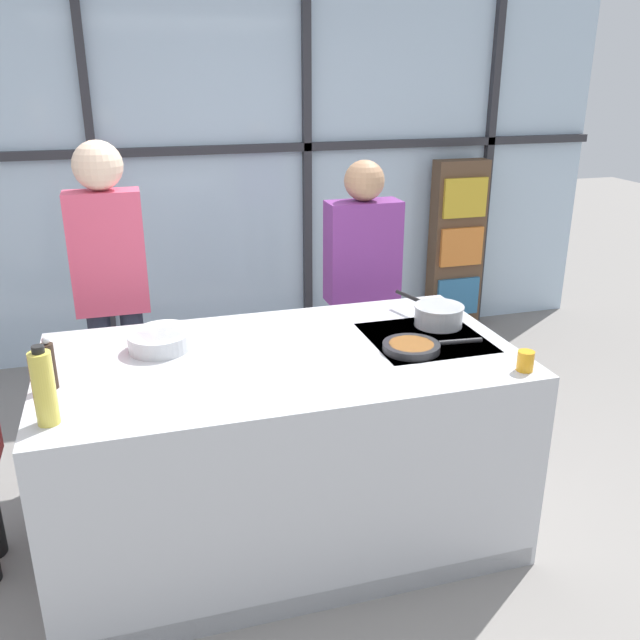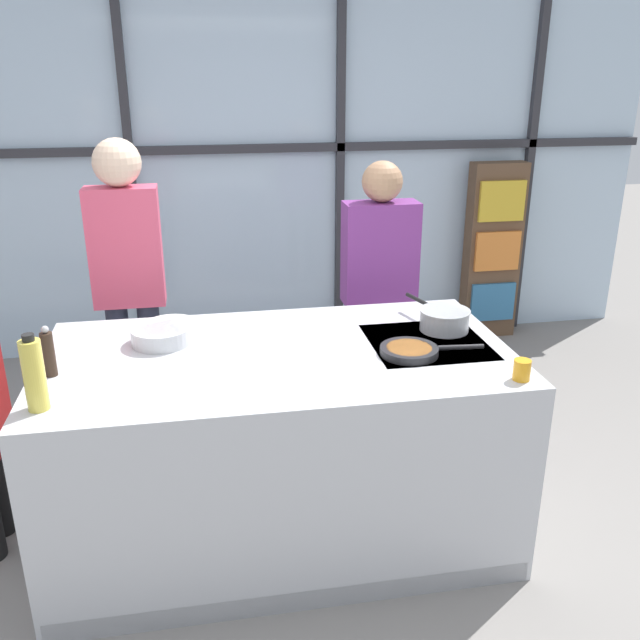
{
  "view_description": "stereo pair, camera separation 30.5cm",
  "coord_description": "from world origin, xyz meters",
  "px_view_note": "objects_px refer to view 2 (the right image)",
  "views": [
    {
      "loc": [
        -0.6,
        -2.64,
        2.1
      ],
      "look_at": [
        0.2,
        0.1,
        1.03
      ],
      "focal_mm": 38.0,
      "sensor_mm": 36.0,
      "label": 1
    },
    {
      "loc": [
        -0.3,
        -2.71,
        2.1
      ],
      "look_at": [
        0.2,
        0.1,
        1.03
      ],
      "focal_mm": 38.0,
      "sensor_mm": 36.0,
      "label": 2
    }
  ],
  "objects_px": {
    "mixing_bowl": "(161,335)",
    "juice_glass_near": "(522,370)",
    "spectator_far_left": "(128,275)",
    "saucepan": "(444,319)",
    "spectator_center_left": "(379,283)",
    "oil_bottle": "(34,374)",
    "frying_pan": "(411,350)",
    "white_plate": "(171,324)",
    "pepper_grinder": "(48,353)"
  },
  "relations": [
    {
      "from": "frying_pan",
      "to": "oil_bottle",
      "type": "xyz_separation_m",
      "value": [
        -1.49,
        -0.24,
        0.12
      ]
    },
    {
      "from": "white_plate",
      "to": "pepper_grinder",
      "type": "height_order",
      "value": "pepper_grinder"
    },
    {
      "from": "saucepan",
      "to": "juice_glass_near",
      "type": "bearing_deg",
      "value": -78.61
    },
    {
      "from": "spectator_center_left",
      "to": "oil_bottle",
      "type": "bearing_deg",
      "value": 38.32
    },
    {
      "from": "saucepan",
      "to": "white_plate",
      "type": "relative_size",
      "value": 1.68
    },
    {
      "from": "juice_glass_near",
      "to": "spectator_center_left",
      "type": "bearing_deg",
      "value": 99.25
    },
    {
      "from": "saucepan",
      "to": "oil_bottle",
      "type": "distance_m",
      "value": 1.8
    },
    {
      "from": "oil_bottle",
      "to": "mixing_bowl",
      "type": "bearing_deg",
      "value": 53.47
    },
    {
      "from": "white_plate",
      "to": "spectator_far_left",
      "type": "bearing_deg",
      "value": 114.43
    },
    {
      "from": "white_plate",
      "to": "juice_glass_near",
      "type": "bearing_deg",
      "value": -31.75
    },
    {
      "from": "saucepan",
      "to": "mixing_bowl",
      "type": "bearing_deg",
      "value": 177.06
    },
    {
      "from": "frying_pan",
      "to": "saucepan",
      "type": "relative_size",
      "value": 1.06
    },
    {
      "from": "spectator_center_left",
      "to": "mixing_bowl",
      "type": "distance_m",
      "value": 1.41
    },
    {
      "from": "spectator_far_left",
      "to": "saucepan",
      "type": "distance_m",
      "value": 1.7
    },
    {
      "from": "mixing_bowl",
      "to": "juice_glass_near",
      "type": "height_order",
      "value": "juice_glass_near"
    },
    {
      "from": "frying_pan",
      "to": "mixing_bowl",
      "type": "bearing_deg",
      "value": 163.34
    },
    {
      "from": "spectator_far_left",
      "to": "frying_pan",
      "type": "distance_m",
      "value": 1.64
    },
    {
      "from": "spectator_center_left",
      "to": "oil_bottle",
      "type": "distance_m",
      "value": 2.07
    },
    {
      "from": "white_plate",
      "to": "mixing_bowl",
      "type": "bearing_deg",
      "value": -98.75
    },
    {
      "from": "spectator_far_left",
      "to": "mixing_bowl",
      "type": "height_order",
      "value": "spectator_far_left"
    },
    {
      "from": "juice_glass_near",
      "to": "saucepan",
      "type": "bearing_deg",
      "value": 101.39
    },
    {
      "from": "frying_pan",
      "to": "white_plate",
      "type": "height_order",
      "value": "frying_pan"
    },
    {
      "from": "mixing_bowl",
      "to": "spectator_far_left",
      "type": "bearing_deg",
      "value": 105.05
    },
    {
      "from": "frying_pan",
      "to": "saucepan",
      "type": "height_order",
      "value": "saucepan"
    },
    {
      "from": "saucepan",
      "to": "pepper_grinder",
      "type": "height_order",
      "value": "pepper_grinder"
    },
    {
      "from": "oil_bottle",
      "to": "juice_glass_near",
      "type": "distance_m",
      "value": 1.85
    },
    {
      "from": "white_plate",
      "to": "oil_bottle",
      "type": "relative_size",
      "value": 0.87
    },
    {
      "from": "spectator_far_left",
      "to": "pepper_grinder",
      "type": "distance_m",
      "value": 1.02
    },
    {
      "from": "spectator_far_left",
      "to": "oil_bottle",
      "type": "relative_size",
      "value": 6.03
    },
    {
      "from": "oil_bottle",
      "to": "juice_glass_near",
      "type": "height_order",
      "value": "oil_bottle"
    },
    {
      "from": "spectator_far_left",
      "to": "saucepan",
      "type": "xyz_separation_m",
      "value": [
        1.51,
        -0.79,
        -0.06
      ]
    },
    {
      "from": "frying_pan",
      "to": "pepper_grinder",
      "type": "bearing_deg",
      "value": 178.0
    },
    {
      "from": "frying_pan",
      "to": "white_plate",
      "type": "bearing_deg",
      "value": 152.5
    },
    {
      "from": "spectator_center_left",
      "to": "pepper_grinder",
      "type": "height_order",
      "value": "spectator_center_left"
    },
    {
      "from": "saucepan",
      "to": "oil_bottle",
      "type": "height_order",
      "value": "oil_bottle"
    },
    {
      "from": "frying_pan",
      "to": "juice_glass_near",
      "type": "relative_size",
      "value": 5.36
    },
    {
      "from": "white_plate",
      "to": "oil_bottle",
      "type": "xyz_separation_m",
      "value": [
        -0.45,
        -0.78,
        0.13
      ]
    },
    {
      "from": "mixing_bowl",
      "to": "frying_pan",
      "type": "bearing_deg",
      "value": -16.66
    },
    {
      "from": "spectator_center_left",
      "to": "saucepan",
      "type": "distance_m",
      "value": 0.8
    },
    {
      "from": "juice_glass_near",
      "to": "frying_pan",
      "type": "bearing_deg",
      "value": 137.83
    },
    {
      "from": "saucepan",
      "to": "white_plate",
      "type": "xyz_separation_m",
      "value": [
        -1.28,
        0.29,
        -0.05
      ]
    },
    {
      "from": "mixing_bowl",
      "to": "pepper_grinder",
      "type": "xyz_separation_m",
      "value": [
        -0.43,
        -0.27,
        0.06
      ]
    },
    {
      "from": "frying_pan",
      "to": "oil_bottle",
      "type": "bearing_deg",
      "value": -170.82
    },
    {
      "from": "saucepan",
      "to": "mixing_bowl",
      "type": "relative_size",
      "value": 1.61
    },
    {
      "from": "spectator_center_left",
      "to": "oil_bottle",
      "type": "height_order",
      "value": "spectator_center_left"
    },
    {
      "from": "spectator_far_left",
      "to": "frying_pan",
      "type": "bearing_deg",
      "value": 140.56
    },
    {
      "from": "spectator_far_left",
      "to": "spectator_center_left",
      "type": "bearing_deg",
      "value": -180.0
    },
    {
      "from": "saucepan",
      "to": "white_plate",
      "type": "height_order",
      "value": "saucepan"
    },
    {
      "from": "juice_glass_near",
      "to": "white_plate",
      "type": "bearing_deg",
      "value": 148.25
    },
    {
      "from": "saucepan",
      "to": "frying_pan",
      "type": "bearing_deg",
      "value": -133.46
    }
  ]
}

